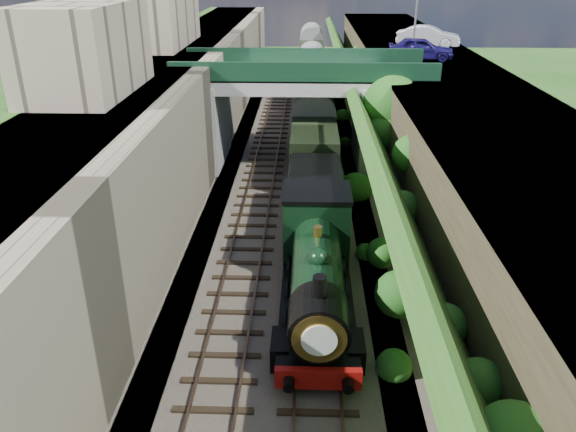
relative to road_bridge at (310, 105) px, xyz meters
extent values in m
cube|color=#473F38|center=(-0.94, -4.00, -3.98)|extent=(10.00, 90.00, 0.20)
cube|color=#756B56|center=(-6.44, -4.00, -0.58)|extent=(1.00, 90.00, 7.00)
cube|color=#262628|center=(-9.94, -4.00, -0.58)|extent=(6.00, 90.00, 7.00)
cube|color=#262628|center=(8.56, -4.00, -0.95)|extent=(8.00, 90.00, 6.25)
cube|color=#1E4714|center=(4.06, -4.00, -1.38)|extent=(4.02, 90.00, 6.36)
sphere|color=#194C14|center=(4.17, -25.16, -0.99)|extent=(1.36, 1.36, 1.36)
sphere|color=#194C14|center=(3.99, -22.29, -1.29)|extent=(1.40, 1.40, 1.40)
sphere|color=#194C14|center=(3.24, -18.67, -2.50)|extent=(1.79, 1.79, 1.79)
sphere|color=#194C14|center=(3.07, -15.02, -2.77)|extent=(1.34, 1.34, 1.34)
sphere|color=#194C14|center=(3.99, -13.79, -1.28)|extent=(1.72, 1.72, 1.72)
sphere|color=#194C14|center=(4.87, -10.39, 0.14)|extent=(1.93, 1.93, 1.93)
sphere|color=#194C14|center=(2.66, -6.02, -3.45)|extent=(1.92, 1.92, 1.92)
sphere|color=#194C14|center=(4.44, -4.12, -0.56)|extent=(2.30, 2.30, 2.30)
sphere|color=#194C14|center=(4.24, -0.60, -0.88)|extent=(1.47, 1.47, 1.47)
sphere|color=#194C14|center=(4.16, 2.07, -1.00)|extent=(1.78, 1.78, 1.78)
sphere|color=#194C14|center=(4.07, 5.27, -1.15)|extent=(2.00, 2.00, 2.00)
sphere|color=#194C14|center=(4.65, 8.80, -0.21)|extent=(1.23, 1.23, 1.23)
sphere|color=#194C14|center=(4.85, 10.60, 0.12)|extent=(1.23, 1.23, 1.23)
sphere|color=#194C14|center=(5.21, 13.95, 0.70)|extent=(2.00, 2.00, 2.00)
sphere|color=#194C14|center=(4.75, 17.63, -0.04)|extent=(2.36, 2.36, 2.36)
sphere|color=#194C14|center=(4.92, 20.70, 0.22)|extent=(1.67, 1.67, 1.67)
sphere|color=#194C14|center=(2.65, 23.55, -3.46)|extent=(1.33, 1.33, 1.33)
cube|color=black|center=(-2.94, -4.00, -3.84)|extent=(2.50, 90.00, 0.07)
cube|color=brown|center=(-3.66, -4.00, -3.75)|extent=(0.08, 90.00, 0.14)
cube|color=brown|center=(-2.23, -4.00, -3.75)|extent=(0.08, 90.00, 0.14)
cube|color=black|center=(0.26, -4.00, -3.84)|extent=(2.50, 90.00, 0.07)
cube|color=brown|center=(-0.46, -4.00, -3.75)|extent=(0.08, 90.00, 0.14)
cube|color=brown|center=(0.97, -4.00, -3.75)|extent=(0.08, 90.00, 0.14)
cube|color=gray|center=(-0.44, 0.00, 1.62)|extent=(16.00, 6.00, 0.90)
cube|color=#153B24|center=(-0.44, -2.85, 2.57)|extent=(16.00, 0.30, 1.20)
cube|color=#153B24|center=(-0.44, 2.85, 2.57)|extent=(16.00, 0.30, 1.20)
cube|color=gray|center=(-6.44, 0.00, -1.23)|extent=(1.40, 6.40, 5.70)
cube|color=gray|center=(4.26, 0.00, -1.23)|extent=(2.40, 6.40, 5.70)
cube|color=gray|center=(-11.44, 6.00, 5.92)|extent=(5.00, 10.00, 6.00)
cube|color=gray|center=(-10.44, -10.00, 4.92)|extent=(4.00, 8.00, 4.00)
cylinder|color=black|center=(4.86, -3.16, -1.88)|extent=(0.30, 0.30, 4.40)
sphere|color=#194C14|center=(4.86, -3.16, 0.72)|extent=(3.60, 3.60, 3.60)
sphere|color=#194C14|center=(5.36, -2.36, 0.12)|extent=(2.40, 2.40, 2.40)
cylinder|color=gray|center=(7.42, 6.06, 5.17)|extent=(0.14, 0.14, 6.00)
imported|color=#1A1356|center=(7.69, 4.57, 2.95)|extent=(4.69, 2.27, 1.54)
imported|color=silver|center=(9.44, 10.94, 3.00)|extent=(5.27, 2.94, 1.64)
cube|color=black|center=(0.26, -18.47, -3.58)|extent=(2.40, 8.40, 0.60)
cube|color=black|center=(0.26, -17.47, -3.03)|extent=(2.70, 10.00, 0.35)
cube|color=maroon|center=(0.26, -22.57, -3.13)|extent=(2.70, 0.25, 0.70)
cylinder|color=black|center=(0.26, -18.27, -1.73)|extent=(1.90, 5.60, 1.90)
cylinder|color=black|center=(0.26, -21.57, -1.73)|extent=(1.96, 1.80, 1.96)
cylinder|color=white|center=(0.26, -22.55, -1.73)|extent=(1.10, 0.05, 1.10)
cylinder|color=black|center=(0.26, -21.57, -0.53)|extent=(0.44, 0.44, 0.90)
sphere|color=black|center=(0.26, -19.27, -0.73)|extent=(0.76, 0.76, 0.76)
cylinder|color=#A57F33|center=(0.26, -17.47, -0.63)|extent=(0.32, 0.32, 0.50)
cube|color=black|center=(0.26, -14.67, -1.58)|extent=(2.75, 2.40, 2.80)
cube|color=black|center=(0.26, -14.67, -0.13)|extent=(2.85, 2.50, 0.15)
cube|color=black|center=(-0.99, -21.07, -3.23)|extent=(0.60, 1.40, 0.90)
cube|color=black|center=(1.51, -21.07, -3.23)|extent=(0.60, 1.40, 0.90)
cube|color=black|center=(0.26, -10.27, -3.63)|extent=(2.30, 6.00, 0.50)
cube|color=black|center=(0.26, -10.27, -3.38)|extent=(2.60, 6.00, 0.50)
cube|color=black|center=(0.26, -10.27, -2.18)|extent=(2.70, 6.00, 2.40)
cube|color=black|center=(0.26, -10.27, -0.93)|extent=(2.50, 5.60, 0.20)
cube|color=black|center=(0.26, 2.33, -3.68)|extent=(2.30, 17.00, 0.40)
cube|color=black|center=(0.26, 2.33, -3.43)|extent=(2.50, 17.00, 0.50)
cube|color=black|center=(0.26, 2.33, -1.93)|extent=(2.80, 18.00, 2.70)
cube|color=slate|center=(0.26, 2.33, -0.43)|extent=(2.90, 18.00, 0.50)
cube|color=black|center=(0.26, 21.13, -3.68)|extent=(2.30, 17.00, 0.40)
cube|color=black|center=(0.26, 21.13, -3.43)|extent=(2.50, 17.00, 0.50)
cube|color=black|center=(0.26, 21.13, -1.93)|extent=(2.80, 18.00, 2.70)
cube|color=slate|center=(0.26, 21.13, -0.43)|extent=(2.90, 18.00, 0.50)
cube|color=black|center=(0.26, 39.93, -3.68)|extent=(2.30, 17.00, 0.40)
cube|color=black|center=(0.26, 39.93, -3.43)|extent=(2.50, 17.00, 0.50)
cube|color=black|center=(0.26, 39.93, -1.93)|extent=(2.80, 18.00, 2.70)
cube|color=slate|center=(0.26, 39.93, -0.43)|extent=(2.90, 18.00, 0.50)
camera|label=1|loc=(-0.22, -36.25, 8.68)|focal=35.00mm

